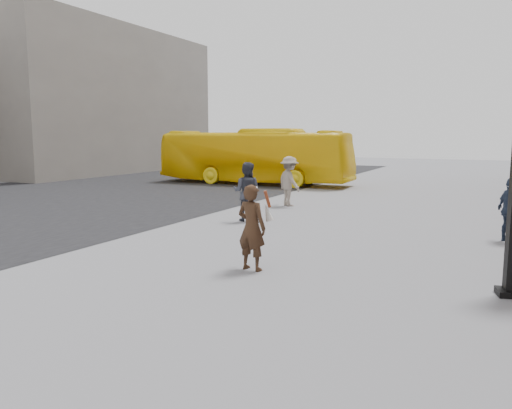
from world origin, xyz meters
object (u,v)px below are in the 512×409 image
at_px(bus, 254,156).
at_px(pedestrian_c, 510,210).
at_px(pedestrian_a, 247,192).
at_px(woman, 252,226).
at_px(pedestrian_b, 289,181).

bearing_deg(bus, pedestrian_c, -131.61).
bearing_deg(pedestrian_a, woman, 108.64).
relative_size(bus, pedestrian_b, 5.75).
bearing_deg(bus, woman, -154.72).
relative_size(bus, pedestrian_a, 5.86).
distance_m(woman, pedestrian_a, 5.66).
xyz_separation_m(pedestrian_b, pedestrian_c, (7.31, -3.46, -0.12)).
height_order(bus, pedestrian_a, bus).
bearing_deg(woman, pedestrian_b, -64.35).
bearing_deg(pedestrian_c, pedestrian_b, 33.48).
xyz_separation_m(bus, pedestrian_b, (4.97, -7.09, -0.56)).
height_order(bus, pedestrian_c, bus).
bearing_deg(bus, pedestrian_a, -155.69).
height_order(woman, pedestrian_a, pedestrian_a).
xyz_separation_m(bus, pedestrian_c, (12.28, -10.55, -0.68)).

